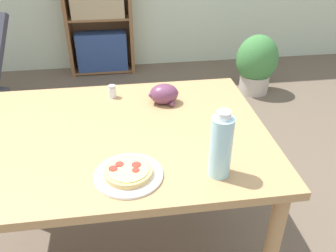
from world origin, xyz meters
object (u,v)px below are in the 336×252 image
drink_bottle (221,146)px  salt_shaker (112,91)px  potted_plant_floor (257,64)px  pizza_on_plate (128,173)px  grape_bunch (164,94)px

drink_bottle → salt_shaker: 0.75m
drink_bottle → potted_plant_floor: size_ratio=0.44×
pizza_on_plate → drink_bottle: (0.32, -0.03, 0.10)m
grape_bunch → drink_bottle: drink_bottle is taller
grape_bunch → salt_shaker: bearing=158.9°
drink_bottle → salt_shaker: size_ratio=4.02×
potted_plant_floor → pizza_on_plate: bearing=-121.9°
drink_bottle → salt_shaker: bearing=119.4°
grape_bunch → salt_shaker: (-0.24, 0.09, -0.02)m
pizza_on_plate → potted_plant_floor: bearing=58.1°
grape_bunch → drink_bottle: bearing=-77.6°
potted_plant_floor → salt_shaker: bearing=-132.6°
pizza_on_plate → potted_plant_floor: size_ratio=0.42×
drink_bottle → pizza_on_plate: bearing=174.6°
grape_bunch → salt_shaker: 0.26m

